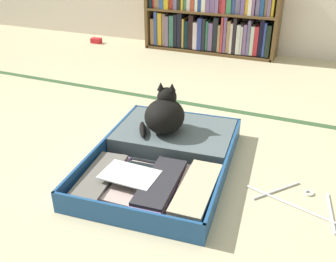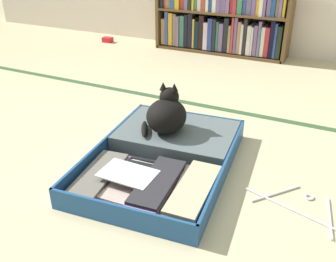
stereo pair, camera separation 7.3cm
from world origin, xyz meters
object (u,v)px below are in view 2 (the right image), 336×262
Objects in this scene: black_cat at (167,114)px; clothes_hanger at (301,207)px; bookshelf at (221,14)px; small_red_pouch at (108,40)px; open_suitcase at (167,155)px.

clothes_hanger is at bearing -16.36° from black_cat.
bookshelf reaches higher than black_cat.
clothes_hanger is (0.72, -0.21, -0.19)m from black_cat.
bookshelf reaches higher than small_red_pouch.
bookshelf is at bearing 7.20° from small_red_pouch.
clothes_hanger is 4.52× the size of small_red_pouch.
open_suitcase is at bearing 173.35° from clothes_hanger.
bookshelf is 1.31× the size of open_suitcase.
bookshelf is 4.58× the size of black_cat.
clothes_hanger is 2.90m from small_red_pouch.
black_cat is 0.77m from clothes_hanger.
black_cat is at bearing 163.64° from clothes_hanger.
bookshelf is at bearing 117.19° from clothes_hanger.
open_suitcase is 2.39m from small_red_pouch.
black_cat is at bearing 116.65° from open_suitcase.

